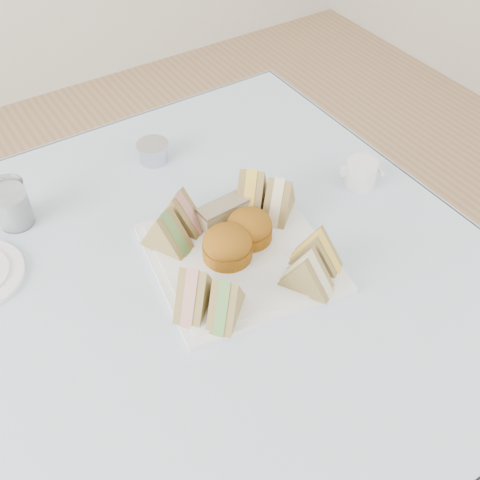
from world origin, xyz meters
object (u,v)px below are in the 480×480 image
table (204,392)px  creamer_jug (361,173)px  water_glass (12,204)px  serving_plate (240,258)px

table → creamer_jug: (0.41, 0.04, 0.40)m
table → water_glass: water_glass is taller
table → creamer_jug: size_ratio=14.53×
serving_plate → creamer_jug: creamer_jug is taller
serving_plate → water_glass: bearing=143.4°
serving_plate → water_glass: (-0.30, 0.31, 0.04)m
serving_plate → creamer_jug: size_ratio=4.84×
serving_plate → water_glass: water_glass is taller
table → creamer_jug: creamer_jug is taller
serving_plate → water_glass: size_ratio=3.21×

